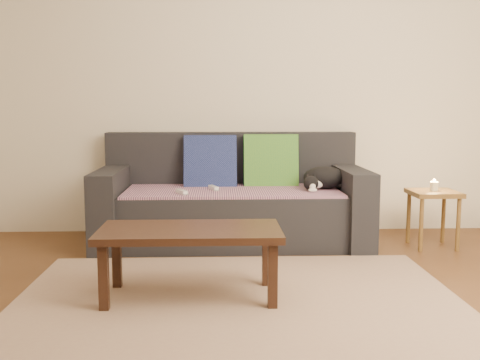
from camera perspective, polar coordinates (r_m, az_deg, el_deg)
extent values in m
plane|color=brown|center=(3.07, -0.08, -13.15)|extent=(4.50, 4.50, 0.00)
cube|color=beige|center=(4.88, -0.96, 9.97)|extent=(4.50, 0.04, 2.60)
cube|color=#232328|center=(4.46, -0.79, -3.85)|extent=(1.70, 0.78, 0.42)
cube|color=#232328|center=(4.79, -0.92, 2.19)|extent=(2.10, 0.18, 0.45)
cube|color=#232328|center=(4.52, -12.93, -2.72)|extent=(0.20, 0.90, 0.60)
cube|color=#232328|center=(4.56, 11.23, -2.58)|extent=(0.20, 0.90, 0.60)
cube|color=#41294D|center=(4.40, -0.79, -1.09)|extent=(1.66, 0.74, 0.02)
cube|color=#111D4A|center=(4.64, -3.03, 1.82)|extent=(0.43, 0.22, 0.45)
cube|color=#0D5533|center=(4.65, 3.14, 1.84)|extent=(0.45, 0.18, 0.46)
ellipsoid|color=black|center=(4.49, 8.57, 0.25)|extent=(0.37, 0.31, 0.18)
sphere|color=black|center=(4.34, 7.23, -0.33)|extent=(0.13, 0.13, 0.12)
sphere|color=white|center=(4.30, 7.38, -0.65)|extent=(0.06, 0.06, 0.05)
ellipsoid|color=black|center=(4.47, 10.50, -0.54)|extent=(0.14, 0.07, 0.04)
cube|color=white|center=(4.19, -5.95, -1.20)|extent=(0.10, 0.15, 0.03)
cube|color=white|center=(4.38, -2.71, -0.80)|extent=(0.08, 0.15, 0.03)
cube|color=brown|center=(4.57, 19.09, -1.27)|extent=(0.35, 0.35, 0.04)
cylinder|color=brown|center=(4.43, 17.93, -4.38)|extent=(0.03, 0.03, 0.41)
cylinder|color=brown|center=(4.53, 21.29, -4.26)|extent=(0.03, 0.03, 0.41)
cylinder|color=brown|center=(4.69, 16.75, -3.70)|extent=(0.03, 0.03, 0.41)
cylinder|color=brown|center=(4.79, 19.95, -3.61)|extent=(0.03, 0.03, 0.41)
cylinder|color=beige|center=(4.56, 19.12, -0.61)|extent=(0.06, 0.06, 0.07)
sphere|color=#FFBF59|center=(4.56, 19.14, -0.05)|extent=(0.02, 0.02, 0.02)
cube|color=gray|center=(3.21, -0.18, -12.11)|extent=(2.50, 1.80, 0.01)
cube|color=#331C13|center=(3.16, -5.10, -5.27)|extent=(1.02, 0.51, 0.04)
cube|color=#331C13|center=(3.08, -13.68, -9.68)|extent=(0.05, 0.05, 0.37)
cube|color=#331C13|center=(3.04, 3.33, -9.75)|extent=(0.05, 0.05, 0.37)
cube|color=#331C13|center=(3.45, -12.40, -7.83)|extent=(0.05, 0.05, 0.37)
cube|color=#331C13|center=(3.41, 2.71, -7.85)|extent=(0.05, 0.05, 0.37)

